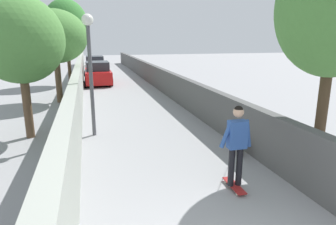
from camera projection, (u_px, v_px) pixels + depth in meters
ground_plane at (125, 95)px, 16.82m from camera, size 80.00×80.00×0.00m
wall_left at (78, 87)px, 14.13m from camera, size 48.00×0.30×1.78m
fence_right at (176, 87)px, 15.38m from camera, size 48.00×0.30×1.33m
tree_left_near at (66, 25)px, 19.76m from camera, size 2.85×2.85×5.61m
tree_left_mid at (20, 40)px, 9.01m from camera, size 2.64×2.64×4.41m
tree_right_far at (335, 9)px, 6.43m from camera, size 2.49×2.49×5.24m
tree_left_distant at (55, 37)px, 14.26m from camera, size 3.08×3.08×4.47m
lamp_post at (89, 53)px, 9.33m from camera, size 0.36×0.36×3.85m
skateboard at (234, 186)px, 6.42m from camera, size 0.80×0.22×0.08m
person_skateboarder at (237, 140)px, 6.17m from camera, size 0.23×0.71×1.74m
dog at (238, 145)px, 8.24m from camera, size 2.06×1.11×1.06m
car_near at (98, 74)px, 20.77m from camera, size 3.93×1.80×1.54m
car_far at (95, 65)px, 27.10m from camera, size 4.04×1.80×1.54m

